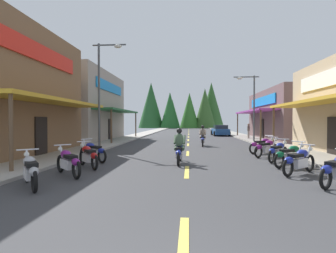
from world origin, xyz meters
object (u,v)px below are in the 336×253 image
at_px(motorcycle_parked_left_1, 68,162).
at_px(motorcycle_parked_left_2, 88,156).
at_px(motorcycle_parked_right_4, 267,148).
at_px(parked_car_curbside, 220,130).
at_px(motorcycle_parked_right_3, 278,151).
at_px(motorcycle_parked_left_0, 30,170).
at_px(motorcycle_parked_left_3, 93,151).
at_px(motorcycle_parked_right_1, 299,160).
at_px(motorcycle_parked_right_5, 263,145).
at_px(motorcycle_parked_right_2, 290,155).
at_px(streetlamp_right, 250,99).
at_px(rider_cruising_trailing, 203,137).
at_px(pedestrian_by_shop, 248,130).
at_px(streetlamp_left, 104,82).
at_px(rider_cruising_lead, 179,149).

height_order(motorcycle_parked_left_1, motorcycle_parked_left_2, same).
xyz_separation_m(motorcycle_parked_right_4, parked_car_curbside, (-0.01, 20.97, 0.20)).
distance_m(motorcycle_parked_right_3, motorcycle_parked_left_0, 10.17).
bearing_deg(parked_car_curbside, motorcycle_parked_left_3, 157.91).
relative_size(motorcycle_parked_right_1, motorcycle_parked_right_5, 0.89).
bearing_deg(motorcycle_parked_left_3, motorcycle_parked_right_2, -147.83).
bearing_deg(streetlamp_right, motorcycle_parked_right_4, -97.41).
xyz_separation_m(motorcycle_parked_right_4, motorcycle_parked_left_0, (-8.50, -7.18, 0.00)).
distance_m(motorcycle_parked_right_5, rider_cruising_trailing, 5.47).
height_order(motorcycle_parked_right_1, motorcycle_parked_right_2, same).
bearing_deg(motorcycle_parked_right_4, parked_car_curbside, 49.90).
bearing_deg(motorcycle_parked_right_1, motorcycle_parked_left_0, 155.45).
bearing_deg(motorcycle_parked_right_3, parked_car_curbside, 39.69).
distance_m(motorcycle_parked_right_1, motorcycle_parked_left_2, 7.89).
distance_m(motorcycle_parked_right_3, motorcycle_parked_right_4, 1.67).
distance_m(motorcycle_parked_right_1, motorcycle_parked_right_5, 6.24).
xyz_separation_m(motorcycle_parked_right_3, motorcycle_parked_left_1, (-8.20, -3.88, 0.00)).
relative_size(streetlamp_right, motorcycle_parked_right_4, 3.43).
distance_m(motorcycle_parked_right_3, motorcycle_parked_left_1, 9.07).
height_order(motorcycle_parked_left_0, parked_car_curbside, parked_car_curbside).
height_order(motorcycle_parked_right_3, motorcycle_parked_right_4, same).
xyz_separation_m(motorcycle_parked_right_1, motorcycle_parked_left_0, (-8.28, -2.50, 0.00)).
distance_m(motorcycle_parked_right_2, motorcycle_parked_right_4, 3.12).
height_order(motorcycle_parked_left_1, motorcycle_parked_left_3, same).
xyz_separation_m(motorcycle_parked_right_3, motorcycle_parked_left_3, (-8.52, -0.67, 0.00)).
distance_m(motorcycle_parked_left_0, parked_car_curbside, 29.41).
bearing_deg(streetlamp_right, motorcycle_parked_right_2, -95.35).
distance_m(motorcycle_parked_right_3, motorcycle_parked_left_2, 8.43).
height_order(streetlamp_right, motorcycle_parked_right_2, streetlamp_right).
height_order(motorcycle_parked_left_1, rider_cruising_trailing, rider_cruising_trailing).
height_order(motorcycle_parked_right_2, pedestrian_by_shop, pedestrian_by_shop).
xyz_separation_m(motorcycle_parked_left_0, motorcycle_parked_left_2, (0.42, 3.24, 0.00)).
distance_m(streetlamp_left, motorcycle_parked_right_4, 10.64).
xyz_separation_m(streetlamp_left, motorcycle_parked_right_1, (9.33, -7.23, -3.93)).
bearing_deg(parked_car_curbside, streetlamp_right, -175.89).
bearing_deg(motorcycle_parked_right_1, pedestrian_by_shop, 41.61).
height_order(streetlamp_left, pedestrian_by_shop, streetlamp_left).
distance_m(motorcycle_parked_right_2, motorcycle_parked_right_5, 4.67).
xyz_separation_m(motorcycle_parked_left_2, motorcycle_parked_left_3, (-0.40, 1.60, 0.00)).
height_order(motorcycle_parked_left_2, rider_cruising_lead, rider_cruising_lead).
bearing_deg(parked_car_curbside, pedestrian_by_shop, -166.05).
relative_size(motorcycle_parked_left_0, motorcycle_parked_left_1, 1.09).
xyz_separation_m(motorcycle_parked_right_1, motorcycle_parked_right_4, (0.22, 4.68, 0.00)).
bearing_deg(streetlamp_right, motorcycle_parked_right_5, -97.42).
height_order(motorcycle_parked_right_2, motorcycle_parked_right_5, same).
distance_m(motorcycle_parked_left_0, rider_cruising_lead, 6.08).
bearing_deg(pedestrian_by_shop, motorcycle_parked_left_1, -87.61).
height_order(motorcycle_parked_right_3, motorcycle_parked_left_3, same).
relative_size(rider_cruising_lead, pedestrian_by_shop, 1.31).
bearing_deg(streetlamp_left, motorcycle_parked_right_5, -5.88).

